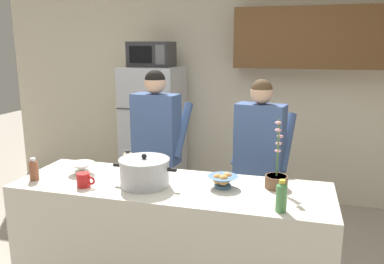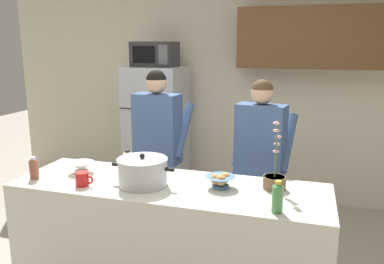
{
  "view_description": "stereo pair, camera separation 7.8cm",
  "coord_description": "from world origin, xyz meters",
  "px_view_note": "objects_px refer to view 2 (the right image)",
  "views": [
    {
      "loc": [
        0.8,
        -2.37,
        1.85
      ],
      "look_at": [
        0.0,
        0.55,
        1.17
      ],
      "focal_mm": 36.16,
      "sensor_mm": 36.0,
      "label": 1
    },
    {
      "loc": [
        0.88,
        -2.34,
        1.85
      ],
      "look_at": [
        0.0,
        0.55,
        1.17
      ],
      "focal_mm": 36.16,
      "sensor_mm": 36.0,
      "label": 2
    }
  ],
  "objects_px": {
    "bottle_mid_counter": "(128,159)",
    "person_by_sink": "(260,151)",
    "cooking_pot": "(143,172)",
    "potted_orchid": "(275,179)",
    "bottle_far_corner": "(34,168)",
    "bottle_near_edge": "(278,197)",
    "person_near_pot": "(158,138)",
    "refrigerator": "(157,135)",
    "microwave": "(155,54)",
    "empty_bowl": "(81,166)",
    "bread_bowl": "(221,181)",
    "coffee_mug": "(83,179)"
  },
  "relations": [
    {
      "from": "bottle_mid_counter",
      "to": "person_by_sink",
      "type": "bearing_deg",
      "value": 30.62
    },
    {
      "from": "cooking_pot",
      "to": "bottle_mid_counter",
      "type": "bearing_deg",
      "value": 130.41
    },
    {
      "from": "person_by_sink",
      "to": "potted_orchid",
      "type": "xyz_separation_m",
      "value": [
        0.18,
        -0.69,
        0.01
      ]
    },
    {
      "from": "person_by_sink",
      "to": "bottle_far_corner",
      "type": "bearing_deg",
      "value": -146.46
    },
    {
      "from": "cooking_pot",
      "to": "bottle_near_edge",
      "type": "bearing_deg",
      "value": -11.68
    },
    {
      "from": "bottle_near_edge",
      "to": "person_near_pot",
      "type": "bearing_deg",
      "value": 136.86
    },
    {
      "from": "refrigerator",
      "to": "potted_orchid",
      "type": "bearing_deg",
      "value": -48.41
    },
    {
      "from": "microwave",
      "to": "potted_orchid",
      "type": "distance_m",
      "value": 2.41
    },
    {
      "from": "person_near_pot",
      "to": "potted_orchid",
      "type": "xyz_separation_m",
      "value": [
        1.11,
        -0.71,
        -0.03
      ]
    },
    {
      "from": "empty_bowl",
      "to": "bread_bowl",
      "type": "bearing_deg",
      "value": -0.66
    },
    {
      "from": "person_by_sink",
      "to": "bottle_far_corner",
      "type": "distance_m",
      "value": 1.77
    },
    {
      "from": "bottle_near_edge",
      "to": "bottle_mid_counter",
      "type": "xyz_separation_m",
      "value": [
        -1.18,
        0.5,
        -0.02
      ]
    },
    {
      "from": "refrigerator",
      "to": "person_near_pot",
      "type": "relative_size",
      "value": 0.98
    },
    {
      "from": "microwave",
      "to": "coffee_mug",
      "type": "distance_m",
      "value": 2.18
    },
    {
      "from": "cooking_pot",
      "to": "potted_orchid",
      "type": "xyz_separation_m",
      "value": [
        0.86,
        0.19,
        -0.03
      ]
    },
    {
      "from": "microwave",
      "to": "empty_bowl",
      "type": "xyz_separation_m",
      "value": [
        0.12,
        -1.78,
        -0.79
      ]
    },
    {
      "from": "refrigerator",
      "to": "empty_bowl",
      "type": "relative_size",
      "value": 8.44
    },
    {
      "from": "person_by_sink",
      "to": "cooking_pot",
      "type": "xyz_separation_m",
      "value": [
        -0.68,
        -0.87,
        0.03
      ]
    },
    {
      "from": "bread_bowl",
      "to": "bottle_mid_counter",
      "type": "height_order",
      "value": "bottle_mid_counter"
    },
    {
      "from": "coffee_mug",
      "to": "person_near_pot",
      "type": "bearing_deg",
      "value": 82.56
    },
    {
      "from": "potted_orchid",
      "to": "bottle_near_edge",
      "type": "bearing_deg",
      "value": -82.61
    },
    {
      "from": "microwave",
      "to": "empty_bowl",
      "type": "height_order",
      "value": "microwave"
    },
    {
      "from": "refrigerator",
      "to": "potted_orchid",
      "type": "height_order",
      "value": "refrigerator"
    },
    {
      "from": "microwave",
      "to": "bottle_far_corner",
      "type": "distance_m",
      "value": 2.13
    },
    {
      "from": "bread_bowl",
      "to": "bottle_mid_counter",
      "type": "distance_m",
      "value": 0.81
    },
    {
      "from": "person_by_sink",
      "to": "bread_bowl",
      "type": "relative_size",
      "value": 7.77
    },
    {
      "from": "bread_bowl",
      "to": "person_near_pot",
      "type": "bearing_deg",
      "value": 133.74
    },
    {
      "from": "coffee_mug",
      "to": "cooking_pot",
      "type": "bearing_deg",
      "value": 19.14
    },
    {
      "from": "bottle_far_corner",
      "to": "potted_orchid",
      "type": "bearing_deg",
      "value": 10.07
    },
    {
      "from": "microwave",
      "to": "cooking_pot",
      "type": "distance_m",
      "value": 2.13
    },
    {
      "from": "person_by_sink",
      "to": "empty_bowl",
      "type": "height_order",
      "value": "person_by_sink"
    },
    {
      "from": "bottle_mid_counter",
      "to": "bottle_far_corner",
      "type": "bearing_deg",
      "value": -141.67
    },
    {
      "from": "refrigerator",
      "to": "microwave",
      "type": "height_order",
      "value": "microwave"
    },
    {
      "from": "coffee_mug",
      "to": "potted_orchid",
      "type": "xyz_separation_m",
      "value": [
        1.25,
        0.32,
        0.02
      ]
    },
    {
      "from": "empty_bowl",
      "to": "potted_orchid",
      "type": "bearing_deg",
      "value": 3.14
    },
    {
      "from": "person_by_sink",
      "to": "bottle_near_edge",
      "type": "distance_m",
      "value": 1.09
    },
    {
      "from": "microwave",
      "to": "person_by_sink",
      "type": "height_order",
      "value": "microwave"
    },
    {
      "from": "cooking_pot",
      "to": "empty_bowl",
      "type": "bearing_deg",
      "value": 168.67
    },
    {
      "from": "cooking_pot",
      "to": "bread_bowl",
      "type": "xyz_separation_m",
      "value": [
        0.52,
        0.1,
        -0.04
      ]
    },
    {
      "from": "refrigerator",
      "to": "empty_bowl",
      "type": "distance_m",
      "value": 1.81
    },
    {
      "from": "person_near_pot",
      "to": "cooking_pot",
      "type": "height_order",
      "value": "person_near_pot"
    },
    {
      "from": "coffee_mug",
      "to": "bottle_near_edge",
      "type": "bearing_deg",
      "value": -2.45
    },
    {
      "from": "person_by_sink",
      "to": "potted_orchid",
      "type": "distance_m",
      "value": 0.71
    },
    {
      "from": "refrigerator",
      "to": "coffee_mug",
      "type": "bearing_deg",
      "value": -82.19
    },
    {
      "from": "bottle_mid_counter",
      "to": "potted_orchid",
      "type": "xyz_separation_m",
      "value": [
        1.13,
        -0.12,
        -0.0
      ]
    },
    {
      "from": "refrigerator",
      "to": "cooking_pot",
      "type": "distance_m",
      "value": 2.03
    },
    {
      "from": "bottle_near_edge",
      "to": "potted_orchid",
      "type": "relative_size",
      "value": 0.41
    },
    {
      "from": "bottle_mid_counter",
      "to": "bread_bowl",
      "type": "bearing_deg",
      "value": -15.24
    },
    {
      "from": "refrigerator",
      "to": "bread_bowl",
      "type": "relative_size",
      "value": 7.9
    },
    {
      "from": "potted_orchid",
      "to": "empty_bowl",
      "type": "bearing_deg",
      "value": -176.86
    }
  ]
}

